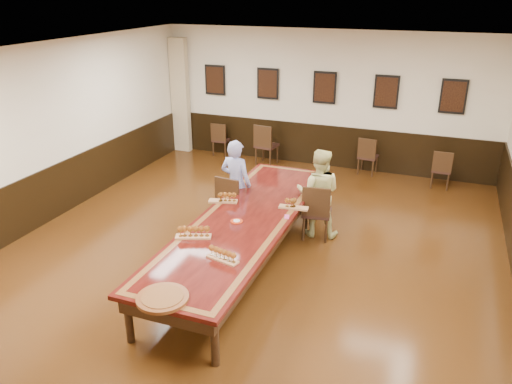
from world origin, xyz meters
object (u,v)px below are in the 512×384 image
at_px(spare_chair_b, 267,144).
at_px(conference_table, 245,226).
at_px(chair_woman, 317,210).
at_px(spare_chair_a, 221,139).
at_px(person_woman, 318,193).
at_px(carved_platter, 163,298).
at_px(spare_chair_d, 442,169).
at_px(spare_chair_c, 368,155).
at_px(person_man, 236,183).
at_px(chair_man, 233,201).

distance_m(spare_chair_b, conference_table, 4.72).
xyz_separation_m(chair_woman, spare_chair_a, (-3.47, 3.61, -0.07)).
distance_m(chair_woman, person_woman, 0.30).
distance_m(spare_chair_a, carved_platter, 7.61).
distance_m(spare_chair_d, carved_platter, 7.38).
distance_m(chair_woman, spare_chair_c, 3.56).
bearing_deg(spare_chair_a, spare_chair_d, 172.94).
distance_m(chair_woman, person_man, 1.52).
height_order(chair_man, carved_platter, chair_man).
bearing_deg(chair_man, carved_platter, 106.61).
bearing_deg(chair_woman, chair_man, -2.64).
height_order(spare_chair_b, person_man, person_man).
bearing_deg(conference_table, spare_chair_d, 58.11).
bearing_deg(spare_chair_c, spare_chair_a, 4.85).
relative_size(chair_woman, carved_platter, 1.53).
bearing_deg(person_woman, spare_chair_b, -65.00).
distance_m(spare_chair_c, person_man, 4.02).
bearing_deg(carved_platter, conference_table, 88.49).
bearing_deg(person_man, chair_man, 90.00).
height_order(chair_woman, conference_table, chair_woman).
height_order(chair_man, spare_chair_b, spare_chair_b).
relative_size(spare_chair_a, person_woman, 0.55).
distance_m(chair_woman, spare_chair_d, 3.78).
relative_size(conference_table, carved_platter, 7.59).
relative_size(chair_man, spare_chair_d, 1.19).
bearing_deg(spare_chair_d, carved_platter, 68.69).
height_order(spare_chair_c, spare_chair_d, spare_chair_c).
relative_size(chair_man, spare_chair_c, 1.14).
relative_size(chair_man, person_man, 0.63).
xyz_separation_m(person_man, person_woman, (1.48, 0.14, -0.02)).
bearing_deg(spare_chair_d, spare_chair_a, -2.42).
xyz_separation_m(chair_woman, carved_platter, (-0.91, -3.55, 0.27)).
distance_m(chair_man, spare_chair_b, 3.53).
relative_size(chair_man, spare_chair_a, 1.17).
bearing_deg(chair_man, person_woman, -163.74).
distance_m(chair_woman, spare_chair_b, 3.95).
distance_m(person_woman, carved_platter, 3.77).
height_order(spare_chair_c, carved_platter, spare_chair_c).
height_order(spare_chair_b, spare_chair_c, spare_chair_b).
xyz_separation_m(person_man, conference_table, (0.65, -1.18, -0.19)).
bearing_deg(chair_woman, spare_chair_a, -54.28).
xyz_separation_m(person_woman, carved_platter, (-0.89, -3.66, -0.01)).
bearing_deg(person_man, spare_chair_d, -129.48).
relative_size(spare_chair_c, person_man, 0.55).
xyz_separation_m(chair_man, person_man, (0.01, 0.11, 0.30)).
height_order(spare_chair_d, conference_table, spare_chair_d).
distance_m(person_man, conference_table, 1.36).
relative_size(person_man, person_woman, 1.03).
height_order(person_man, carved_platter, person_man).
bearing_deg(spare_chair_c, chair_woman, 90.90).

